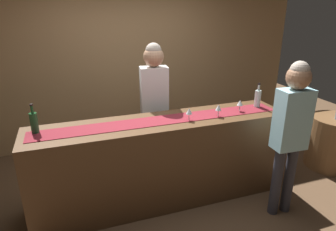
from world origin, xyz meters
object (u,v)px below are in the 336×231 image
object	(u,v)px
wine_bottle_clear	(258,98)
wine_glass_far_end	(218,108)
wine_glass_mid_counter	(189,112)
wine_bottle_green	(34,122)
wine_glass_near_customer	(240,103)
customer_sipping	(291,125)
round_side_table	(333,142)
bartender	(154,96)

from	to	relation	value
wine_bottle_clear	wine_glass_far_end	distance (m)	0.64
wine_bottle_clear	wine_glass_mid_counter	distance (m)	0.99
wine_bottle_green	wine_glass_near_customer	world-z (taller)	wine_bottle_green
wine_glass_mid_counter	customer_sipping	distance (m)	1.06
wine_glass_near_customer	wine_bottle_green	bearing A→B (deg)	176.95
wine_glass_mid_counter	round_side_table	xyz separation A→B (m)	(2.26, 0.06, -0.75)
round_side_table	wine_bottle_clear	bearing A→B (deg)	175.85
wine_glass_mid_counter	wine_bottle_clear	bearing A→B (deg)	8.75
wine_bottle_green	wine_glass_mid_counter	xyz separation A→B (m)	(1.56, -0.19, -0.01)
wine_glass_near_customer	bartender	bearing A→B (deg)	145.02
wine_bottle_green	bartender	size ratio (longest dim) A/B	0.17
wine_glass_near_customer	round_side_table	world-z (taller)	wine_glass_near_customer
customer_sipping	round_side_table	bearing A→B (deg)	26.80
wine_glass_mid_counter	bartender	distance (m)	0.71
wine_bottle_clear	customer_sipping	xyz separation A→B (m)	(-0.08, -0.71, -0.07)
wine_bottle_clear	wine_glass_far_end	bearing A→B (deg)	-166.56
wine_bottle_clear	wine_glass_mid_counter	size ratio (longest dim) A/B	2.10
wine_bottle_green	round_side_table	distance (m)	3.91
wine_bottle_green	wine_glass_far_end	xyz separation A→B (m)	(1.92, -0.19, -0.01)
customer_sipping	round_side_table	size ratio (longest dim) A/B	2.32
wine_bottle_green	round_side_table	xyz separation A→B (m)	(3.83, -0.13, -0.76)
round_side_table	wine_bottle_green	bearing A→B (deg)	177.98
customer_sipping	bartender	bearing A→B (deg)	133.98
wine_glass_mid_counter	round_side_table	world-z (taller)	wine_glass_mid_counter
wine_glass_mid_counter	wine_glass_far_end	bearing A→B (deg)	0.34
wine_glass_far_end	round_side_table	bearing A→B (deg)	1.65
wine_glass_near_customer	wine_glass_far_end	size ratio (longest dim) A/B	1.00
wine_bottle_green	round_side_table	world-z (taller)	wine_bottle_green
wine_glass_far_end	wine_bottle_clear	bearing A→B (deg)	13.44
wine_bottle_clear	wine_glass_near_customer	world-z (taller)	wine_bottle_clear
wine_bottle_green	wine_glass_mid_counter	distance (m)	1.58
wine_bottle_green	bartender	distance (m)	1.46
customer_sipping	round_side_table	world-z (taller)	customer_sipping
wine_glass_far_end	customer_sipping	distance (m)	0.78
wine_bottle_clear	wine_glass_near_customer	xyz separation A→B (m)	(-0.30, -0.08, -0.01)
wine_bottle_clear	bartender	size ratio (longest dim) A/B	0.17
wine_glass_near_customer	customer_sipping	size ratio (longest dim) A/B	0.08
wine_glass_near_customer	wine_glass_mid_counter	xyz separation A→B (m)	(-0.68, -0.07, 0.00)
wine_glass_near_customer	wine_glass_far_end	bearing A→B (deg)	-167.71
customer_sipping	round_side_table	xyz separation A→B (m)	(1.37, 0.61, -0.69)
wine_glass_mid_counter	customer_sipping	xyz separation A→B (m)	(0.90, -0.56, -0.06)
bartender	customer_sipping	xyz separation A→B (m)	(1.09, -1.24, -0.06)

